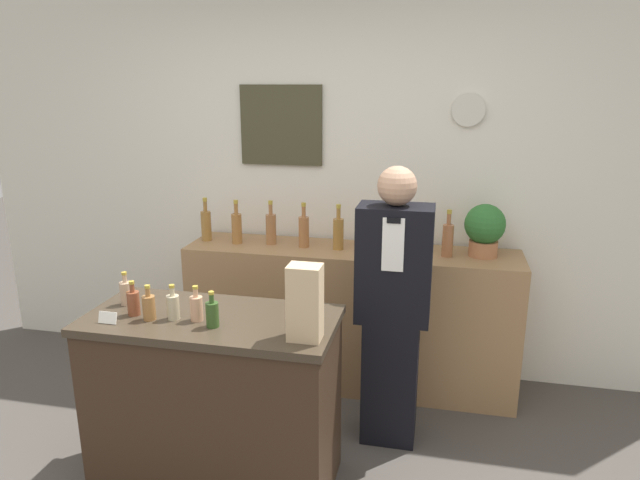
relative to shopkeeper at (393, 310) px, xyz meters
name	(u,v)px	position (x,y,z in m)	size (l,w,h in m)	color
back_wall	(325,180)	(-0.57, 0.88, 0.56)	(5.20, 0.09, 2.70)	silver
back_shelf	(350,317)	(-0.33, 0.58, -0.32)	(2.18, 0.47, 0.95)	#9E754C
display_counter	(215,401)	(-0.82, -0.57, -0.33)	(1.22, 0.58, 0.92)	#382619
shopkeeper	(393,310)	(0.00, 0.00, 0.00)	(0.40, 0.25, 1.59)	black
potted_plant	(485,228)	(0.50, 0.62, 0.34)	(0.25, 0.25, 0.33)	#B27047
paper_bag	(305,303)	(-0.32, -0.71, 0.29)	(0.15, 0.11, 0.34)	tan
tape_dispenser	(309,337)	(-0.30, -0.73, 0.15)	(0.09, 0.06, 0.07)	#1E4799
price_card_left	(108,318)	(-1.26, -0.75, 0.15)	(0.09, 0.02, 0.06)	white
counter_bottle_0	(126,292)	(-1.30, -0.52, 0.19)	(0.06, 0.06, 0.17)	tan
counter_bottle_1	(133,302)	(-1.19, -0.63, 0.19)	(0.06, 0.06, 0.17)	brown
counter_bottle_2	(149,307)	(-1.09, -0.67, 0.19)	(0.06, 0.06, 0.17)	#986636
counter_bottle_3	(173,306)	(-0.98, -0.64, 0.19)	(0.06, 0.06, 0.17)	tan
counter_bottle_4	(196,307)	(-0.87, -0.63, 0.19)	(0.06, 0.06, 0.17)	tan
counter_bottle_5	(212,313)	(-0.77, -0.68, 0.19)	(0.06, 0.06, 0.17)	#304D20
shelf_bottle_0	(206,225)	(-1.34, 0.59, 0.27)	(0.07, 0.07, 0.30)	olive
shelf_bottle_1	(237,227)	(-1.11, 0.57, 0.27)	(0.07, 0.07, 0.30)	#A26B36
shelf_bottle_2	(271,228)	(-0.88, 0.60, 0.27)	(0.07, 0.07, 0.30)	#9D673D
shelf_bottle_3	(304,231)	(-0.65, 0.58, 0.27)	(0.07, 0.07, 0.30)	#A5693D
shelf_bottle_4	(338,233)	(-0.41, 0.58, 0.27)	(0.07, 0.07, 0.30)	#A07133
shelf_bottle_5	(374,234)	(-0.18, 0.58, 0.27)	(0.07, 0.07, 0.30)	#996838
shelf_bottle_6	(410,236)	(0.05, 0.60, 0.27)	(0.07, 0.07, 0.30)	#A16B35
shelf_bottle_7	(448,239)	(0.28, 0.57, 0.27)	(0.07, 0.07, 0.30)	#A2643E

